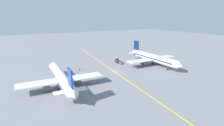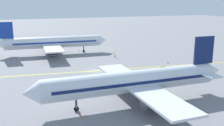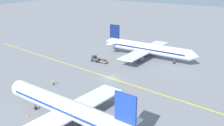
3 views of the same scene
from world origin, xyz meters
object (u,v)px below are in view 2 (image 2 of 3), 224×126
object	(u,v)px
airplane_at_gate	(135,82)
traffic_cone_mid_apron	(171,97)
traffic_cone_far_edge	(79,50)
traffic_cone_near_nose	(85,116)
baggage_cart_trailing	(150,74)
airplane_adjacent_stand	(53,43)
ground_crew_worker	(115,55)
traffic_cone_by_wingtip	(168,63)
baggage_tug_dark	(162,72)

from	to	relation	value
airplane_at_gate	traffic_cone_mid_apron	bearing A→B (deg)	-94.98
traffic_cone_far_edge	traffic_cone_near_nose	bearing A→B (deg)	166.40
airplane_at_gate	baggage_cart_trailing	world-z (taller)	airplane_at_gate
traffic_cone_far_edge	airplane_at_gate	bearing A→B (deg)	176.38
airplane_adjacent_stand	traffic_cone_far_edge	xyz separation A→B (m)	(2.07, -9.05, -3.43)
ground_crew_worker	traffic_cone_by_wingtip	bearing A→B (deg)	-140.11
baggage_tug_dark	traffic_cone_mid_apron	size ratio (longest dim) A/B	5.50
baggage_cart_trailing	traffic_cone_mid_apron	size ratio (longest dim) A/B	4.77
airplane_at_gate	traffic_cone_near_nose	world-z (taller)	airplane_at_gate
airplane_adjacent_stand	baggage_cart_trailing	world-z (taller)	airplane_adjacent_stand
baggage_tug_dark	traffic_cone_far_edge	size ratio (longest dim) A/B	5.50
baggage_tug_dark	traffic_cone_mid_apron	world-z (taller)	baggage_tug_dark
ground_crew_worker	traffic_cone_far_edge	size ratio (longest dim) A/B	3.05
baggage_cart_trailing	ground_crew_worker	size ratio (longest dim) A/B	1.56
traffic_cone_near_nose	traffic_cone_far_edge	xyz separation A→B (m)	(51.58, -12.48, 0.00)
traffic_cone_mid_apron	traffic_cone_far_edge	size ratio (longest dim) A/B	1.00
airplane_adjacent_stand	ground_crew_worker	distance (m)	20.82
ground_crew_worker	traffic_cone_mid_apron	size ratio (longest dim) A/B	3.05
ground_crew_worker	traffic_cone_near_nose	distance (m)	42.02
traffic_cone_by_wingtip	ground_crew_worker	bearing A→B (deg)	39.89
baggage_tug_dark	baggage_cart_trailing	xyz separation A→B (m)	(-0.06, 3.30, -0.14)
airplane_adjacent_stand	traffic_cone_by_wingtip	world-z (taller)	airplane_adjacent_stand
traffic_cone_mid_apron	traffic_cone_by_wingtip	bearing A→B (deg)	-32.18
baggage_cart_trailing	traffic_cone_mid_apron	distance (m)	13.25
traffic_cone_mid_apron	traffic_cone_far_edge	bearing A→B (deg)	4.33
airplane_at_gate	traffic_cone_near_nose	bearing A→B (deg)	104.88
traffic_cone_near_nose	baggage_cart_trailing	bearing A→B (deg)	-52.48
baggage_cart_trailing	traffic_cone_mid_apron	world-z (taller)	baggage_cart_trailing
ground_crew_worker	baggage_cart_trailing	bearing A→B (deg)	178.45
baggage_cart_trailing	traffic_cone_far_edge	size ratio (longest dim) A/B	4.77
traffic_cone_near_nose	traffic_cone_mid_apron	bearing A→B (deg)	-83.35
traffic_cone_mid_apron	traffic_cone_far_edge	xyz separation A→B (m)	(49.69, 3.76, 0.00)
baggage_cart_trailing	airplane_adjacent_stand	bearing A→B (deg)	24.49
baggage_tug_dark	baggage_cart_trailing	distance (m)	3.30
traffic_cone_near_nose	traffic_cone_far_edge	size ratio (longest dim) A/B	1.00
airplane_adjacent_stand	baggage_tug_dark	distance (m)	39.69
airplane_at_gate	baggage_tug_dark	world-z (taller)	airplane_at_gate
baggage_cart_trailing	traffic_cone_far_edge	distance (m)	37.42
baggage_tug_dark	traffic_cone_mid_apron	bearing A→B (deg)	154.01
baggage_cart_trailing	traffic_cone_by_wingtip	xyz separation A→B (m)	(9.62, -11.15, -0.49)
airplane_at_gate	ground_crew_worker	distance (m)	36.20
baggage_cart_trailing	traffic_cone_far_edge	xyz separation A→B (m)	(36.80, 6.77, -0.49)
traffic_cone_by_wingtip	baggage_cart_trailing	bearing A→B (deg)	130.79
baggage_cart_trailing	traffic_cone_far_edge	bearing A→B (deg)	10.43
traffic_cone_mid_apron	traffic_cone_by_wingtip	size ratio (longest dim) A/B	1.00
baggage_tug_dark	ground_crew_worker	size ratio (longest dim) A/B	1.80
baggage_cart_trailing	traffic_cone_mid_apron	xyz separation A→B (m)	(-12.89, 3.01, -0.49)
ground_crew_worker	traffic_cone_far_edge	world-z (taller)	ground_crew_worker
baggage_cart_trailing	traffic_cone_near_nose	size ratio (longest dim) A/B	4.77
baggage_tug_dark	traffic_cone_far_edge	bearing A→B (deg)	15.33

